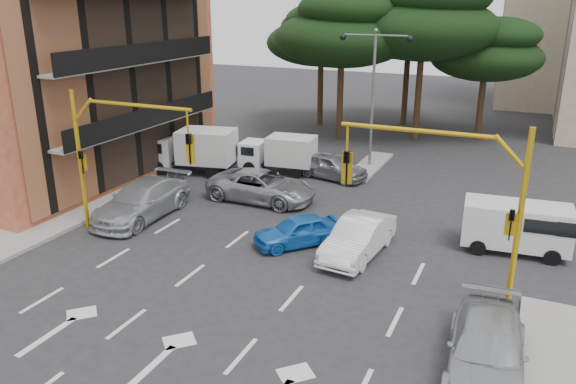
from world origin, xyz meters
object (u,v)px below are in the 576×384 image
(car_silver_wagon, at_px, (142,200))
(street_lamp_center, at_px, (374,74))
(van_white, at_px, (516,228))
(car_silver_parked, at_px, (486,349))
(signal_mast_left, at_px, (112,145))
(car_white_hatch, at_px, (358,238))
(car_blue_compact, at_px, (298,231))
(box_truck_b, at_px, (278,154))
(car_silver_cross_b, at_px, (331,166))
(box_truck_a, at_px, (192,151))
(signal_mast_right, at_px, (460,189))
(car_silver_cross_a, at_px, (262,186))

(car_silver_wagon, bearing_deg, street_lamp_center, 58.03)
(street_lamp_center, xyz_separation_m, car_silver_wagon, (-7.16, -12.03, -4.62))
(van_white, bearing_deg, car_silver_parked, -6.54)
(signal_mast_left, distance_m, car_white_hatch, 10.51)
(car_blue_compact, relative_size, car_silver_parked, 0.74)
(box_truck_b, bearing_deg, car_silver_wagon, 156.94)
(car_silver_cross_b, bearing_deg, box_truck_a, 117.82)
(signal_mast_right, relative_size, car_silver_wagon, 1.08)
(box_truck_a, relative_size, box_truck_b, 1.18)
(signal_mast_left, distance_m, box_truck_b, 11.48)
(car_silver_cross_a, height_order, van_white, van_white)
(street_lamp_center, distance_m, box_truck_a, 11.16)
(signal_mast_left, bearing_deg, car_silver_wagon, 100.20)
(van_white, bearing_deg, box_truck_b, -119.30)
(car_white_hatch, distance_m, box_truck_a, 13.79)
(car_blue_compact, height_order, car_silver_cross_a, car_silver_cross_a)
(street_lamp_center, distance_m, van_white, 13.16)
(signal_mast_right, bearing_deg, box_truck_b, 136.08)
(car_white_hatch, bearing_deg, box_truck_b, 135.87)
(car_silver_cross_b, xyz_separation_m, box_truck_b, (-3.17, -0.12, 0.36))
(car_silver_cross_a, height_order, box_truck_a, box_truck_a)
(car_white_hatch, bearing_deg, car_blue_compact, -173.44)
(signal_mast_right, bearing_deg, car_silver_wagon, 171.94)
(van_white, relative_size, box_truck_b, 0.92)
(car_white_hatch, relative_size, car_silver_cross_a, 0.83)
(car_silver_cross_a, bearing_deg, van_white, -94.65)
(car_silver_cross_a, relative_size, car_silver_parked, 1.10)
(van_white, bearing_deg, street_lamp_center, -141.61)
(signal_mast_right, relative_size, van_white, 1.51)
(signal_mast_right, bearing_deg, car_blue_compact, 161.87)
(signal_mast_left, bearing_deg, signal_mast_right, 0.00)
(signal_mast_right, bearing_deg, box_truck_a, 150.65)
(car_blue_compact, height_order, van_white, van_white)
(car_silver_cross_b, bearing_deg, box_truck_b, 104.60)
(car_blue_compact, distance_m, car_silver_parked, 9.53)
(signal_mast_left, distance_m, street_lamp_center, 15.65)
(van_white, relative_size, box_truck_a, 0.78)
(car_blue_compact, xyz_separation_m, car_silver_cross_a, (-3.71, 4.12, 0.13))
(car_silver_parked, relative_size, van_white, 1.23)
(car_silver_wagon, bearing_deg, car_blue_compact, -0.56)
(signal_mast_left, height_order, box_truck_a, signal_mast_left)
(signal_mast_right, height_order, car_blue_compact, signal_mast_right)
(car_blue_compact, distance_m, car_silver_cross_b, 9.13)
(car_silver_cross_a, bearing_deg, signal_mast_right, -120.56)
(van_white, xyz_separation_m, box_truck_b, (-13.00, 5.89, 0.07))
(street_lamp_center, bearing_deg, car_silver_cross_a, -112.31)
(car_blue_compact, relative_size, car_silver_cross_b, 0.88)
(car_silver_cross_a, bearing_deg, car_silver_wagon, 137.97)
(car_silver_cross_b, relative_size, car_silver_parked, 0.85)
(street_lamp_center, bearing_deg, signal_mast_left, -115.91)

